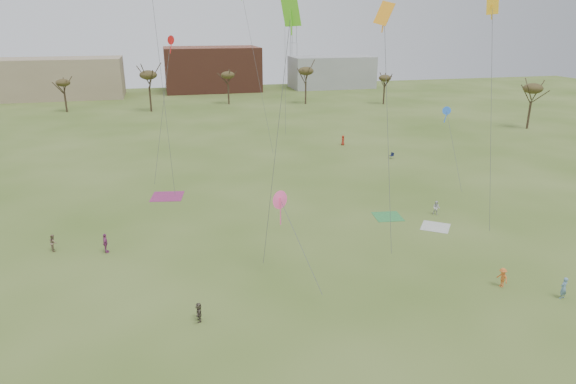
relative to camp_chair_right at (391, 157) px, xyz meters
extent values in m
plane|color=#405A1C|center=(-22.26, -38.50, -0.26)|extent=(260.00, 260.00, 0.00)
imported|color=#886E56|center=(-42.14, -21.30, 0.49)|extent=(0.74, 0.85, 1.51)
imported|color=brown|center=(-30.68, -35.46, 0.43)|extent=(0.43, 1.28, 1.37)
imported|color=orange|center=(-8.03, -36.40, 0.51)|extent=(0.69, 1.06, 1.54)
imported|color=#6489A7|center=(-4.82, -38.96, 0.58)|extent=(0.69, 0.53, 1.69)
imported|color=#9D4180|center=(-37.67, -22.83, 0.62)|extent=(0.61, 1.09, 1.76)
imported|color=silver|center=(-5.21, -21.76, 0.49)|extent=(0.92, 0.89, 1.49)
imported|color=#A72D1C|center=(-4.04, 9.57, 0.53)|extent=(0.75, 0.90, 1.59)
cube|color=silver|center=(-6.92, -24.73, -0.26)|extent=(3.65, 3.65, 0.03)
cube|color=#952E67|center=(-32.19, -9.12, -0.26)|extent=(4.06, 4.06, 0.03)
cube|color=green|center=(-10.29, -21.07, -0.26)|extent=(3.08, 3.08, 0.03)
cube|color=#131834|center=(-0.02, -0.01, 0.16)|extent=(0.68, 0.68, 0.04)
cube|color=#131834|center=(0.18, 0.10, 0.39)|extent=(0.36, 0.50, 0.44)
cylinder|color=#4C4C51|center=(-18.45, 6.65, 12.03)|extent=(3.23, 5.77, 22.79)
cone|color=blue|center=(0.58, -12.46, 8.80)|extent=(0.98, 0.07, 0.98)
cube|color=blue|center=(0.58, -12.46, 8.18)|extent=(0.08, 0.08, 1.61)
cylinder|color=#4C4C51|center=(0.30, -15.29, 4.72)|extent=(0.59, 5.69, 8.18)
cone|color=red|center=(-30.45, -5.74, 16.83)|extent=(1.00, 0.07, 1.00)
cube|color=red|center=(-30.45, -5.74, 16.19)|extent=(0.08, 0.08, 1.64)
cylinder|color=#4C4C51|center=(-32.00, -6.33, 8.74)|extent=(3.14, 1.22, 16.20)
cube|color=gold|center=(-3.80, -25.02, 20.07)|extent=(0.71, 0.71, 1.40)
cube|color=gold|center=(-3.80, -25.02, 19.58)|extent=(0.08, 0.08, 1.26)
cylinder|color=#4C4C51|center=(-3.79, -26.85, 10.36)|extent=(0.07, 3.70, 19.44)
cylinder|color=#4C4C51|center=(-11.84, 16.86, 12.96)|extent=(0.68, 3.17, 24.64)
cube|color=#61C923|center=(-23.09, -30.59, 19.43)|extent=(0.95, 0.95, 1.86)
cube|color=#61C923|center=(-23.09, -30.59, 18.78)|extent=(0.08, 0.08, 1.67)
cylinder|color=#4C4C51|center=(-24.12, -30.25, 10.04)|extent=(2.11, 0.73, 18.80)
cylinder|color=#4C4C51|center=(-31.79, -10.35, 13.65)|extent=(0.96, 2.39, 26.02)
cube|color=orange|center=(-14.31, -26.14, 19.44)|extent=(0.93, 0.93, 1.84)
cube|color=orange|center=(-14.31, -26.14, 18.79)|extent=(0.08, 0.08, 1.65)
cylinder|color=#4C4C51|center=(-14.41, -28.48, 10.04)|extent=(0.25, 4.72, 18.80)
cone|color=#FF509A|center=(-23.83, -30.37, 6.03)|extent=(1.43, 0.10, 1.43)
cube|color=#FF509A|center=(-23.83, -30.37, 5.11)|extent=(0.08, 0.08, 2.35)
cylinder|color=#4C4C51|center=(-22.96, -33.06, 3.33)|extent=(1.78, 5.43, 5.41)
cylinder|color=#3A2B1E|center=(-52.26, 53.50, 1.90)|extent=(0.40, 0.40, 4.32)
ellipsoid|color=#473D1E|center=(-52.26, 53.50, 6.08)|extent=(3.02, 3.02, 1.58)
cylinder|color=#3A2B1E|center=(-34.26, 49.50, 2.44)|extent=(0.40, 0.40, 5.40)
ellipsoid|color=#473D1E|center=(-34.26, 49.50, 7.66)|extent=(3.78, 3.78, 1.98)
cylinder|color=#3A2B1E|center=(-16.26, 55.50, 2.08)|extent=(0.40, 0.40, 4.68)
ellipsoid|color=#473D1E|center=(-16.26, 55.50, 6.60)|extent=(3.28, 3.28, 1.72)
cylinder|color=#3A2B1E|center=(1.74, 51.50, 2.38)|extent=(0.40, 0.40, 5.28)
ellipsoid|color=#473D1E|center=(1.74, 51.50, 7.48)|extent=(3.70, 3.70, 1.94)
cylinder|color=#3A2B1E|center=(19.74, 46.50, 1.84)|extent=(0.40, 0.40, 4.20)
ellipsoid|color=#473D1E|center=(19.74, 46.50, 5.90)|extent=(2.94, 2.94, 1.54)
cylinder|color=#3A2B1E|center=(33.74, 13.50, 2.26)|extent=(0.40, 0.40, 5.04)
ellipsoid|color=#473D1E|center=(33.74, 13.50, 7.13)|extent=(3.53, 3.53, 1.85)
cube|color=#937F60|center=(-57.26, 76.50, 4.74)|extent=(32.00, 14.00, 10.00)
cube|color=brown|center=(-17.26, 81.50, 5.74)|extent=(26.00, 16.00, 12.00)
cube|color=gray|center=(17.74, 79.50, 4.24)|extent=(24.00, 12.00, 9.00)
cylinder|color=#9EA3A8|center=(8.64, 86.50, 18.74)|extent=(0.16, 0.16, 38.00)
cylinder|color=#9EA3A8|center=(7.29, 87.28, 18.74)|extent=(0.16, 0.16, 38.00)
cylinder|color=#9EA3A8|center=(7.29, 85.72, 18.74)|extent=(0.16, 0.16, 38.00)
camera|label=1|loc=(-32.01, -65.23, 18.95)|focal=31.37mm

